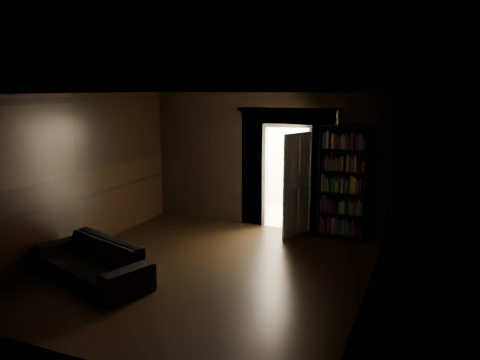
{
  "coord_description": "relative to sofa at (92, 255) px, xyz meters",
  "views": [
    {
      "loc": [
        3.27,
        -6.32,
        2.87
      ],
      "look_at": [
        0.24,
        0.9,
        1.34
      ],
      "focal_mm": 35.0,
      "sensor_mm": 36.0,
      "label": 1
    }
  ],
  "objects": [
    {
      "name": "kitchen_alcove",
      "position": [
        1.9,
        4.87,
        0.81
      ],
      "size": [
        2.2,
        1.8,
        2.6
      ],
      "color": "beige",
      "rests_on": "ground"
    },
    {
      "name": "bookshelf",
      "position": [
        3.08,
        3.59,
        0.7
      ],
      "size": [
        0.93,
        0.43,
        2.2
      ],
      "primitive_type": "cube",
      "rotation": [
        0.0,
        0.0,
        -0.12
      ],
      "color": "black",
      "rests_on": "ground"
    },
    {
      "name": "ground",
      "position": [
        1.4,
        1.0,
        -0.4
      ],
      "size": [
        5.5,
        5.5,
        0.0
      ],
      "primitive_type": "plane",
      "color": "black",
      "rests_on": "ground"
    },
    {
      "name": "figurine",
      "position": [
        2.92,
        3.67,
        1.93
      ],
      "size": [
        0.11,
        0.11,
        0.27
      ],
      "primitive_type": "cube",
      "rotation": [
        0.0,
        0.0,
        -0.22
      ],
      "color": "white",
      "rests_on": "bookshelf"
    },
    {
      "name": "sofa",
      "position": [
        0.0,
        0.0,
        0.0
      ],
      "size": [
        2.27,
        1.53,
        0.8
      ],
      "primitive_type": "imported",
      "rotation": [
        0.0,
        0.0,
        -0.33
      ],
      "color": "black",
      "rests_on": "ground"
    },
    {
      "name": "bottles",
      "position": [
        2.41,
        5.01,
        1.37
      ],
      "size": [
        0.58,
        0.16,
        0.23
      ],
      "primitive_type": "cube",
      "rotation": [
        0.0,
        0.0,
        0.15
      ],
      "color": "black",
      "rests_on": "refrigerator"
    },
    {
      "name": "room_walls",
      "position": [
        1.39,
        2.07,
        1.28
      ],
      "size": [
        5.02,
        5.61,
        2.84
      ],
      "color": "black",
      "rests_on": "ground"
    },
    {
      "name": "door",
      "position": [
        2.23,
        3.33,
        0.62
      ],
      "size": [
        0.32,
        0.82,
        2.05
      ],
      "primitive_type": "cube",
      "rotation": [
        0.0,
        0.0,
        1.25
      ],
      "color": "white",
      "rests_on": "ground"
    },
    {
      "name": "refrigerator",
      "position": [
        2.5,
        5.03,
        0.42
      ],
      "size": [
        0.94,
        0.91,
        1.65
      ],
      "primitive_type": "cube",
      "rotation": [
        0.0,
        0.0,
        0.39
      ],
      "color": "white",
      "rests_on": "ground"
    }
  ]
}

